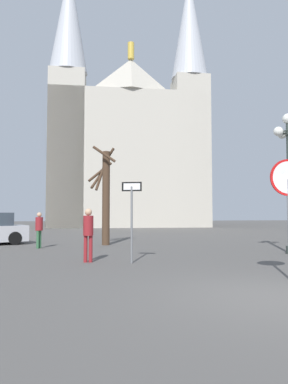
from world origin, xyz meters
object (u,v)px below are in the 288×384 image
at_px(one_way_arrow_sign, 132,211).
at_px(cathedral, 128,145).
at_px(stop_sign, 288,193).
at_px(bare_tree, 105,194).
at_px(pedestrian_standing, 88,230).
at_px(pedestrian_walking, 39,227).

bearing_deg(one_way_arrow_sign, cathedral, 83.42).
bearing_deg(one_way_arrow_sign, stop_sign, -44.19).
xyz_separation_m(cathedral, stop_sign, (0.01, -32.08, -7.36)).
relative_size(cathedral, stop_sign, 10.42).
distance_m(one_way_arrow_sign, bare_tree, 6.34).
relative_size(bare_tree, pedestrian_standing, 2.82).
height_order(pedestrian_walking, pedestrian_standing, pedestrian_standing).
distance_m(stop_sign, pedestrian_walking, 10.83).
height_order(cathedral, pedestrian_standing, cathedral).
xyz_separation_m(cathedral, pedestrian_standing, (-4.66, -28.41, -8.36)).
distance_m(one_way_arrow_sign, pedestrian_walking, 6.23).
xyz_separation_m(stop_sign, one_way_arrow_sign, (-3.33, 3.24, -0.41)).
bearing_deg(one_way_arrow_sign, bare_tree, 94.49).
relative_size(bare_tree, pedestrian_walking, 3.03).
relative_size(pedestrian_walking, pedestrian_standing, 0.93).
relative_size(stop_sign, pedestrian_standing, 1.67).
height_order(one_way_arrow_sign, pedestrian_standing, one_way_arrow_sign).
distance_m(cathedral, one_way_arrow_sign, 30.05).
height_order(stop_sign, one_way_arrow_sign, stop_sign).
xyz_separation_m(stop_sign, pedestrian_standing, (-4.66, 3.67, -0.99)).
height_order(bare_tree, pedestrian_standing, bare_tree).
relative_size(stop_sign, one_way_arrow_sign, 1.12).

